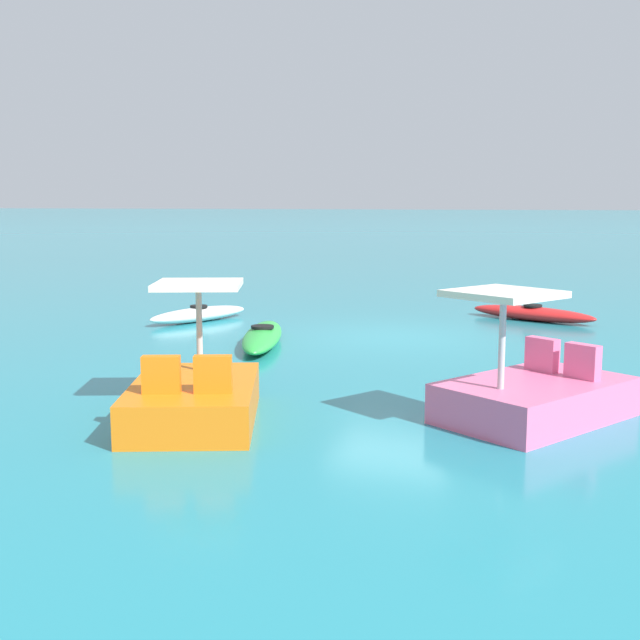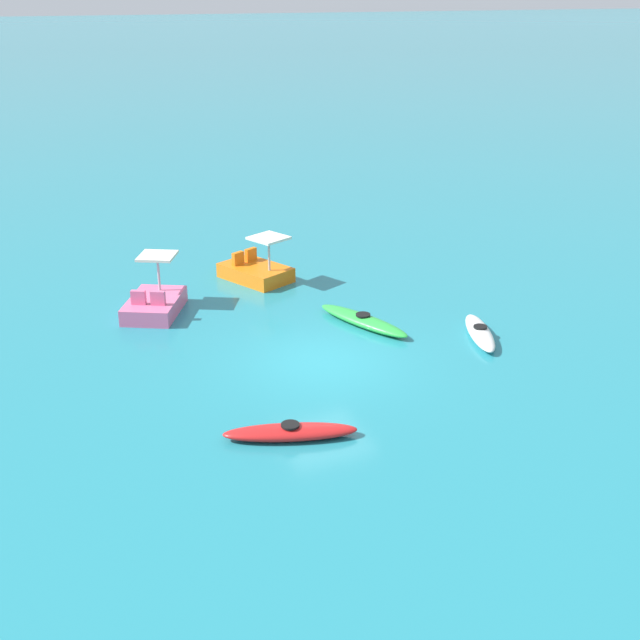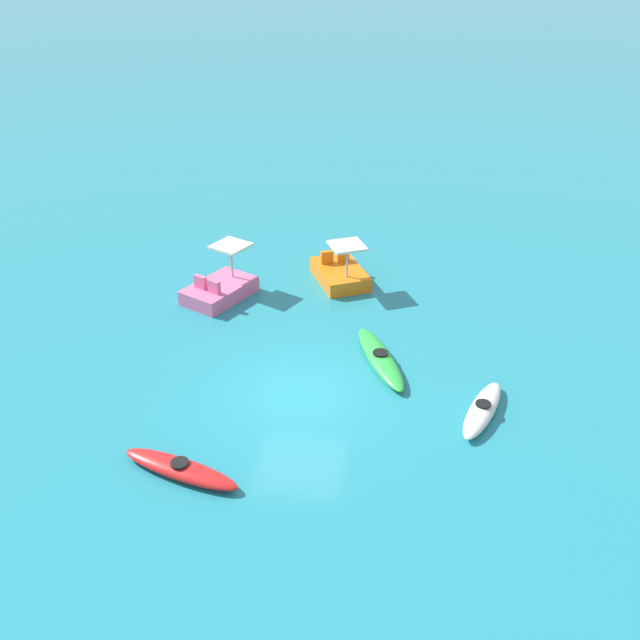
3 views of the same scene
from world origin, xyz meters
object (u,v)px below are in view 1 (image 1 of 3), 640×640
(pedal_boat_pink, at_px, (534,394))
(pedal_boat_orange, at_px, (194,395))
(kayak_red, at_px, (532,313))
(kayak_white, at_px, (199,314))
(kayak_green, at_px, (263,336))

(pedal_boat_pink, height_order, pedal_boat_orange, same)
(kayak_red, xyz_separation_m, pedal_boat_pink, (-8.70, -1.04, 0.17))
(kayak_white, distance_m, kayak_green, 3.46)
(kayak_white, relative_size, kayak_green, 0.79)
(kayak_red, bearing_deg, pedal_boat_pink, -173.17)
(kayak_white, height_order, pedal_boat_orange, pedal_boat_orange)
(kayak_white, xyz_separation_m, pedal_boat_pink, (-5.72, -8.15, 0.17))
(kayak_white, distance_m, pedal_boat_pink, 9.96)
(kayak_red, xyz_separation_m, pedal_boat_orange, (-10.32, 2.88, 0.17))
(kayak_green, height_order, pedal_boat_pink, pedal_boat_pink)
(kayak_red, distance_m, pedal_boat_orange, 10.72)
(kayak_white, xyz_separation_m, kayak_green, (-2.19, -2.68, -0.00))
(pedal_boat_pink, bearing_deg, kayak_red, 6.83)
(kayak_white, bearing_deg, pedal_boat_orange, -150.09)
(kayak_green, xyz_separation_m, pedal_boat_pink, (-3.53, -5.47, 0.17))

